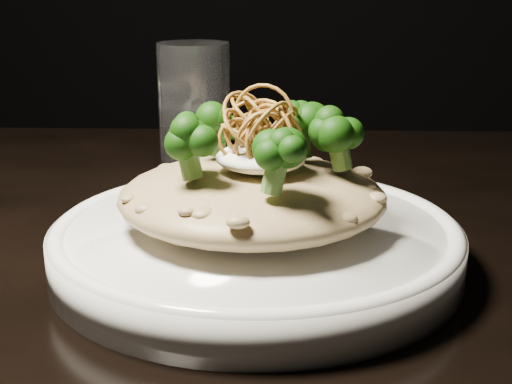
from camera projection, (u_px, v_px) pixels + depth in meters
table at (217, 327)px, 0.60m from camera, size 1.10×0.80×0.75m
plate at (256, 246)px, 0.51m from camera, size 0.29×0.29×0.03m
risotto at (252, 196)px, 0.50m from camera, size 0.19×0.19×0.04m
broccoli at (263, 140)px, 0.48m from camera, size 0.12×0.12×0.04m
cheese at (261, 158)px, 0.49m from camera, size 0.06×0.06×0.02m
shallots at (257, 117)px, 0.48m from camera, size 0.06×0.06×0.04m
drinking_glass at (194, 107)px, 0.75m from camera, size 0.08×0.08×0.13m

